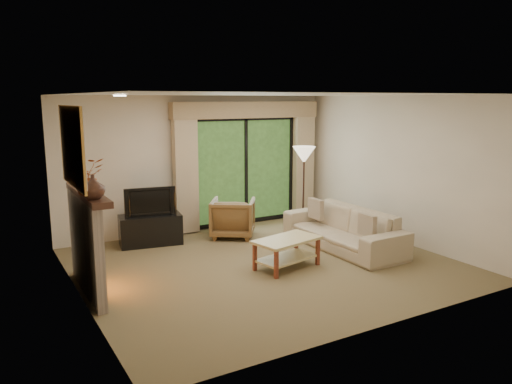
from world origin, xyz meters
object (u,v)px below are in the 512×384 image
sofa (343,229)px  coffee_table (287,253)px  media_console (151,230)px  armchair (233,218)px

sofa → coffee_table: bearing=-75.2°
media_console → sofa: (2.80, -1.86, 0.08)m
media_console → sofa: sofa is taller
sofa → coffee_table: 1.46m
sofa → coffee_table: (-1.40, -0.38, -0.11)m
media_console → sofa: size_ratio=0.45×
media_console → armchair: (1.49, -0.27, 0.09)m
media_console → coffee_table: bearing=-48.5°
coffee_table → sofa: bearing=2.9°
media_console → coffee_table: size_ratio=1.04×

